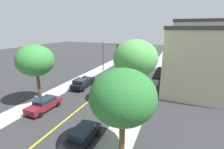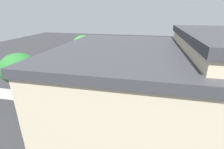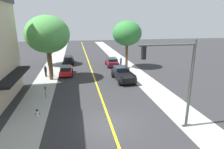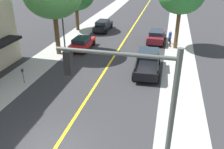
{
  "view_description": "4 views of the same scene",
  "coord_description": "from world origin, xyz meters",
  "px_view_note": "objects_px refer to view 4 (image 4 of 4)",
  "views": [
    {
      "loc": [
        -11.15,
        34.29,
        10.27
      ],
      "look_at": [
        -0.89,
        9.05,
        2.3
      ],
      "focal_mm": 25.6,
      "sensor_mm": 36.0,
      "label": 1
    },
    {
      "loc": [
        -27.06,
        5.07,
        13.03
      ],
      "look_at": [
        0.08,
        11.0,
        2.24
      ],
      "focal_mm": 26.4,
      "sensor_mm": 36.0,
      "label": 2
    },
    {
      "loc": [
        -2.53,
        -13.82,
        8.13
      ],
      "look_at": [
        1.49,
        7.08,
        2.15
      ],
      "focal_mm": 30.71,
      "sensor_mm": 36.0,
      "label": 3
    },
    {
      "loc": [
        5.42,
        -8.82,
        9.38
      ],
      "look_at": [
        1.71,
        6.33,
        1.79
      ],
      "focal_mm": 38.04,
      "sensor_mm": 36.0,
      "label": 4
    }
  ],
  "objects_px": {
    "red_sedan_left_curb": "(82,43)",
    "small_dog": "(168,43)",
    "traffic_light_mast": "(139,106)",
    "black_sedan_left_curb": "(103,25)",
    "street_lamp": "(62,19)",
    "pedestrian_blue_shirt": "(170,37)",
    "maroon_sedan_right_curb": "(156,36)",
    "parking_meter": "(23,74)",
    "black_pickup_truck": "(148,62)",
    "pedestrian_black_shirt": "(57,41)"
  },
  "relations": [
    {
      "from": "parking_meter",
      "to": "maroon_sedan_right_curb",
      "type": "xyz_separation_m",
      "value": [
        9.94,
        13.74,
        -0.05
      ]
    },
    {
      "from": "parking_meter",
      "to": "black_pickup_truck",
      "type": "relative_size",
      "value": 0.23
    },
    {
      "from": "parking_meter",
      "to": "pedestrian_black_shirt",
      "type": "bearing_deg",
      "value": 97.42
    },
    {
      "from": "maroon_sedan_right_curb",
      "to": "pedestrian_blue_shirt",
      "type": "relative_size",
      "value": 2.87
    },
    {
      "from": "street_lamp",
      "to": "black_sedan_left_curb",
      "type": "height_order",
      "value": "street_lamp"
    },
    {
      "from": "parking_meter",
      "to": "street_lamp",
      "type": "xyz_separation_m",
      "value": [
        -0.13,
        8.64,
        2.58
      ]
    },
    {
      "from": "parking_meter",
      "to": "maroon_sedan_right_curb",
      "type": "relative_size",
      "value": 0.28
    },
    {
      "from": "pedestrian_blue_shirt",
      "to": "traffic_light_mast",
      "type": "bearing_deg",
      "value": -117.89
    },
    {
      "from": "pedestrian_black_shirt",
      "to": "pedestrian_blue_shirt",
      "type": "xyz_separation_m",
      "value": [
        12.71,
        4.7,
        -0.03
      ]
    },
    {
      "from": "pedestrian_black_shirt",
      "to": "small_dog",
      "type": "distance_m",
      "value": 13.15
    },
    {
      "from": "street_lamp",
      "to": "small_dog",
      "type": "distance_m",
      "value": 12.59
    },
    {
      "from": "black_sedan_left_curb",
      "to": "small_dog",
      "type": "height_order",
      "value": "black_sedan_left_curb"
    },
    {
      "from": "parking_meter",
      "to": "black_pickup_truck",
      "type": "xyz_separation_m",
      "value": [
        9.76,
        4.82,
        0.03
      ]
    },
    {
      "from": "traffic_light_mast",
      "to": "maroon_sedan_right_curb",
      "type": "xyz_separation_m",
      "value": [
        -0.63,
        21.84,
        -3.75
      ]
    },
    {
      "from": "traffic_light_mast",
      "to": "red_sedan_left_curb",
      "type": "bearing_deg",
      "value": -63.12
    },
    {
      "from": "red_sedan_left_curb",
      "to": "maroon_sedan_right_curb",
      "type": "xyz_separation_m",
      "value": [
        8.09,
        4.61,
        0.07
      ]
    },
    {
      "from": "parking_meter",
      "to": "black_sedan_left_curb",
      "type": "bearing_deg",
      "value": 83.33
    },
    {
      "from": "parking_meter",
      "to": "maroon_sedan_right_curb",
      "type": "height_order",
      "value": "maroon_sedan_right_curb"
    },
    {
      "from": "red_sedan_left_curb",
      "to": "black_sedan_left_curb",
      "type": "distance_m",
      "value": 8.15
    },
    {
      "from": "red_sedan_left_curb",
      "to": "street_lamp",
      "type": "bearing_deg",
      "value": 104.65
    },
    {
      "from": "street_lamp",
      "to": "red_sedan_left_curb",
      "type": "bearing_deg",
      "value": 13.96
    },
    {
      "from": "small_dog",
      "to": "pedestrian_blue_shirt",
      "type": "bearing_deg",
      "value": 150.89
    },
    {
      "from": "red_sedan_left_curb",
      "to": "maroon_sedan_right_curb",
      "type": "height_order",
      "value": "maroon_sedan_right_curb"
    },
    {
      "from": "red_sedan_left_curb",
      "to": "small_dog",
      "type": "relative_size",
      "value": 5.76
    },
    {
      "from": "street_lamp",
      "to": "small_dog",
      "type": "bearing_deg",
      "value": 18.84
    },
    {
      "from": "street_lamp",
      "to": "black_sedan_left_curb",
      "type": "relative_size",
      "value": 1.16
    },
    {
      "from": "maroon_sedan_right_curb",
      "to": "pedestrian_blue_shirt",
      "type": "bearing_deg",
      "value": -98.67
    },
    {
      "from": "pedestrian_black_shirt",
      "to": "black_pickup_truck",
      "type": "bearing_deg",
      "value": -12.01
    },
    {
      "from": "traffic_light_mast",
      "to": "small_dog",
      "type": "distance_m",
      "value": 21.11
    },
    {
      "from": "pedestrian_blue_shirt",
      "to": "small_dog",
      "type": "bearing_deg",
      "value": -124.67
    },
    {
      "from": "red_sedan_left_curb",
      "to": "small_dog",
      "type": "bearing_deg",
      "value": -69.5
    },
    {
      "from": "parking_meter",
      "to": "black_sedan_left_curb",
      "type": "distance_m",
      "value": 17.39
    },
    {
      "from": "maroon_sedan_right_curb",
      "to": "small_dog",
      "type": "height_order",
      "value": "maroon_sedan_right_curb"
    },
    {
      "from": "parking_meter",
      "to": "black_sedan_left_curb",
      "type": "relative_size",
      "value": 0.28
    },
    {
      "from": "black_pickup_truck",
      "to": "pedestrian_blue_shirt",
      "type": "height_order",
      "value": "black_pickup_truck"
    },
    {
      "from": "traffic_light_mast",
      "to": "red_sedan_left_curb",
      "type": "xyz_separation_m",
      "value": [
        -8.73,
        17.22,
        -3.82
      ]
    },
    {
      "from": "small_dog",
      "to": "black_sedan_left_curb",
      "type": "bearing_deg",
      "value": -136.18
    },
    {
      "from": "maroon_sedan_right_curb",
      "to": "pedestrian_black_shirt",
      "type": "relative_size",
      "value": 2.78
    },
    {
      "from": "traffic_light_mast",
      "to": "pedestrian_blue_shirt",
      "type": "relative_size",
      "value": 4.25
    },
    {
      "from": "parking_meter",
      "to": "pedestrian_black_shirt",
      "type": "relative_size",
      "value": 0.78
    },
    {
      "from": "street_lamp",
      "to": "parking_meter",
      "type": "bearing_deg",
      "value": -89.15
    },
    {
      "from": "street_lamp",
      "to": "pedestrian_blue_shirt",
      "type": "distance_m",
      "value": 12.92
    },
    {
      "from": "pedestrian_black_shirt",
      "to": "pedestrian_blue_shirt",
      "type": "height_order",
      "value": "pedestrian_black_shirt"
    },
    {
      "from": "black_pickup_truck",
      "to": "street_lamp",
      "type": "bearing_deg",
      "value": 66.06
    },
    {
      "from": "maroon_sedan_right_curb",
      "to": "pedestrian_black_shirt",
      "type": "xyz_separation_m",
      "value": [
        -11.08,
        -4.99,
        0.06
      ]
    },
    {
      "from": "maroon_sedan_right_curb",
      "to": "black_sedan_left_curb",
      "type": "bearing_deg",
      "value": 67.25
    },
    {
      "from": "maroon_sedan_right_curb",
      "to": "pedestrian_blue_shirt",
      "type": "height_order",
      "value": "pedestrian_blue_shirt"
    },
    {
      "from": "street_lamp",
      "to": "maroon_sedan_right_curb",
      "type": "xyz_separation_m",
      "value": [
        10.06,
        5.1,
        -2.62
      ]
    },
    {
      "from": "parking_meter",
      "to": "black_pickup_truck",
      "type": "distance_m",
      "value": 10.89
    },
    {
      "from": "maroon_sedan_right_curb",
      "to": "small_dog",
      "type": "bearing_deg",
      "value": -126.65
    }
  ]
}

